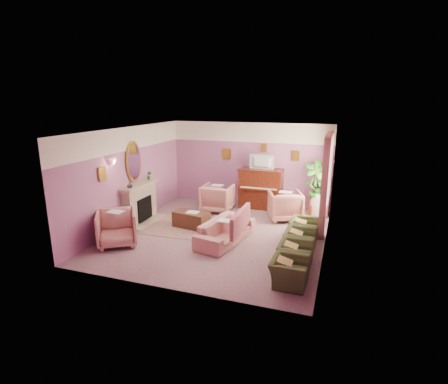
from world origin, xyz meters
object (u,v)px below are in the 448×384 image
(coffee_table, at_px, (191,220))
(olive_chair_b, at_px, (295,251))
(floral_armchair_left, at_px, (217,197))
(olive_chair_c, at_px, (300,237))
(sofa, at_px, (225,227))
(olive_chair_a, at_px, (289,267))
(olive_chair_d, at_px, (304,226))
(floral_armchair_right, at_px, (285,204))
(television, at_px, (261,161))
(side_table, at_px, (318,205))
(piano, at_px, (261,189))
(floral_armchair_front, at_px, (117,226))

(coffee_table, height_order, olive_chair_b, olive_chair_b)
(floral_armchair_left, xyz_separation_m, olive_chair_c, (2.95, -2.27, -0.14))
(sofa, xyz_separation_m, olive_chair_a, (1.88, -1.61, -0.05))
(olive_chair_c, bearing_deg, olive_chair_d, 90.00)
(olive_chair_b, height_order, olive_chair_c, same)
(floral_armchair_left, bearing_deg, olive_chair_c, -37.63)
(olive_chair_a, bearing_deg, floral_armchair_right, 100.75)
(television, relative_size, floral_armchair_left, 0.83)
(television, height_order, olive_chair_a, television)
(television, distance_m, olive_chair_a, 5.11)
(olive_chair_a, bearing_deg, olive_chair_b, 90.00)
(olive_chair_a, distance_m, side_table, 4.54)
(olive_chair_a, bearing_deg, side_table, 87.51)
(sofa, bearing_deg, floral_armchair_right, 62.11)
(olive_chair_c, bearing_deg, coffee_table, 168.87)
(television, relative_size, olive_chair_d, 0.99)
(olive_chair_b, bearing_deg, olive_chair_c, 90.00)
(floral_armchair_right, bearing_deg, television, 138.45)
(floral_armchair_left, xyz_separation_m, side_table, (3.15, 0.62, -0.13))
(piano, xyz_separation_m, side_table, (1.89, -0.18, -0.30))
(floral_armchair_left, relative_size, floral_armchair_right, 1.00)
(side_table, bearing_deg, floral_armchair_front, -138.77)
(olive_chair_c, bearing_deg, olive_chair_a, -90.00)
(coffee_table, height_order, side_table, side_table)
(floral_armchair_left, height_order, floral_armchair_right, same)
(piano, bearing_deg, side_table, -5.41)
(olive_chair_b, bearing_deg, television, 113.79)
(sofa, relative_size, floral_armchair_right, 2.02)
(piano, xyz_separation_m, olive_chair_c, (1.69, -3.07, -0.30))
(sofa, relative_size, floral_armchair_front, 2.02)
(side_table, bearing_deg, piano, 174.59)
(television, height_order, olive_chair_c, television)
(floral_armchair_front, distance_m, side_table, 6.08)
(piano, relative_size, floral_armchair_front, 1.44)
(floral_armchair_front, distance_m, olive_chair_d, 4.78)
(coffee_table, height_order, olive_chair_d, olive_chair_d)
(piano, bearing_deg, olive_chair_d, -53.05)
(piano, height_order, floral_armchair_left, piano)
(floral_armchair_front, bearing_deg, coffee_table, 54.27)
(television, bearing_deg, floral_armchair_right, -41.55)
(olive_chair_c, xyz_separation_m, side_table, (0.20, 2.89, 0.00))
(olive_chair_b, bearing_deg, olive_chair_d, 90.00)
(floral_armchair_right, relative_size, floral_armchair_front, 1.00)
(floral_armchair_front, xyz_separation_m, olive_chair_d, (4.37, 1.93, -0.14))
(coffee_table, bearing_deg, floral_armchair_right, 32.68)
(olive_chair_c, relative_size, olive_chair_d, 1.00)
(olive_chair_a, xyz_separation_m, side_table, (0.20, 4.53, 0.00))
(floral_armchair_right, relative_size, side_table, 1.38)
(floral_armchair_front, height_order, olive_chair_b, floral_armchair_front)
(piano, relative_size, floral_armchair_right, 1.44)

